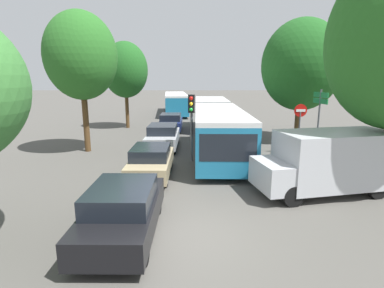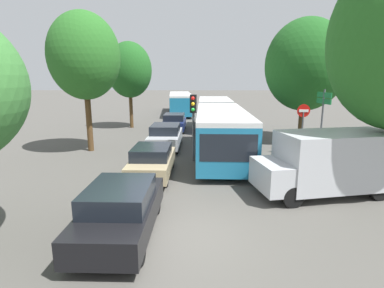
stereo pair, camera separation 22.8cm
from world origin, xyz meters
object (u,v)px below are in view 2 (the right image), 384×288
Objects in this scene: city_bus_rear at (180,102)px; queued_car_navy at (174,122)px; queued_car_black at (121,209)px; tree_left_far at (129,70)px; white_van at (330,162)px; queued_car_tan at (152,161)px; queued_car_silver at (166,136)px; direction_sign_post at (323,109)px; tree_left_mid at (84,56)px; tree_right_mid at (305,65)px; traffic_light at (193,113)px; no_entry_sign at (303,122)px; articulated_bus at (218,120)px.

queued_car_navy is at bearing 176.39° from city_bus_rear.
tree_left_far reaches higher than queued_car_black.
white_van is (6.86, 3.09, 0.51)m from queued_car_black.
queued_car_tan is at bearing -179.87° from queued_car_navy.
queued_car_black is 4.98m from queued_car_tan.
queued_car_silver is 1.17× the size of direction_sign_post.
white_van reaches higher than queued_car_tan.
queued_car_navy is 9.37m from tree_left_mid.
queued_car_tan is at bearing -27.36° from white_van.
tree_right_mid is at bearing -112.52° from queued_car_navy.
city_bus_rear reaches higher than white_van.
tree_right_mid reaches higher than tree_left_far.
queued_car_silver is 9.13m from direction_sign_post.
tree_right_mid reaches higher than traffic_light.
city_bus_rear is 1.57× the size of tree_left_far.
tree_right_mid is at bearing -48.69° from queued_car_tan.
no_entry_sign reaches higher than city_bus_rear.
tree_left_mid is (-12.06, 0.76, 3.50)m from no_entry_sign.
white_van is 5.91m from no_entry_sign.
tree_right_mid is at bearing 162.31° from no_entry_sign.
tree_right_mid reaches higher than tree_left_mid.
traffic_light is 0.44× the size of tree_left_mid.
city_bus_rear is at bearing 71.40° from tree_left_far.
queued_car_tan is 0.93× the size of queued_car_silver.
articulated_bus is 6.69m from tree_right_mid.
direction_sign_post is (8.87, -1.19, 1.81)m from queued_car_silver.
articulated_bus is 2.14× the size of tree_right_mid.
white_van is (6.77, -1.89, 0.55)m from queued_car_tan.
direction_sign_post is (5.59, -3.06, 1.09)m from articulated_bus.
direction_sign_post is at bearing -90.85° from tree_right_mid.
queued_car_silver reaches higher than queued_car_navy.
tree_left_far is (-3.79, 13.16, 4.17)m from queued_car_tan.
direction_sign_post is 15.66m from tree_left_far.
direction_sign_post is (7.14, 1.69, 0.05)m from traffic_light.
traffic_light reaches higher than city_bus_rear.
queued_car_black is 1.02× the size of queued_car_navy.
queued_car_tan is 0.49× the size of tree_right_mid.
queued_car_tan is at bearing -139.08° from tree_right_mid.
direction_sign_post is at bearing -35.18° from tree_left_far.
city_bus_rear is at bearing -158.41° from no_entry_sign.
queued_car_black is 1.22× the size of traffic_light.
queued_car_black is at bearing 175.46° from city_bus_rear.
articulated_bus is 6.47m from direction_sign_post.
queued_car_navy is at bearing -141.65° from articulated_bus.
articulated_bus reaches higher than queued_car_black.
queued_car_black is at bearing -14.58° from articulated_bus.
traffic_light is 6.15m from no_entry_sign.
tree_left_far reaches higher than queued_car_tan.
queued_car_tan is (-3.28, -7.29, -0.77)m from articulated_bus.
city_bus_rear reaches higher than queued_car_black.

